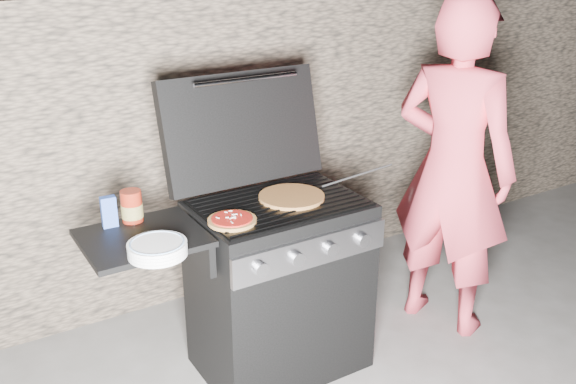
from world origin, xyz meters
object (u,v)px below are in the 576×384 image
gas_grill (235,300)px  pizza_topped (232,220)px  sauce_jar (132,206)px  person (453,169)px

gas_grill → pizza_topped: (-0.04, -0.09, 0.47)m
sauce_jar → gas_grill: bearing=-22.1°
sauce_jar → pizza_topped: bearing=-35.6°
pizza_topped → sauce_jar: sauce_jar is taller
sauce_jar → person: 1.69m
pizza_topped → person: 1.31m
pizza_topped → person: size_ratio=0.12×
sauce_jar → person: (1.67, -0.28, -0.05)m
gas_grill → sauce_jar: bearing=157.9°
sauce_jar → person: size_ratio=0.08×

